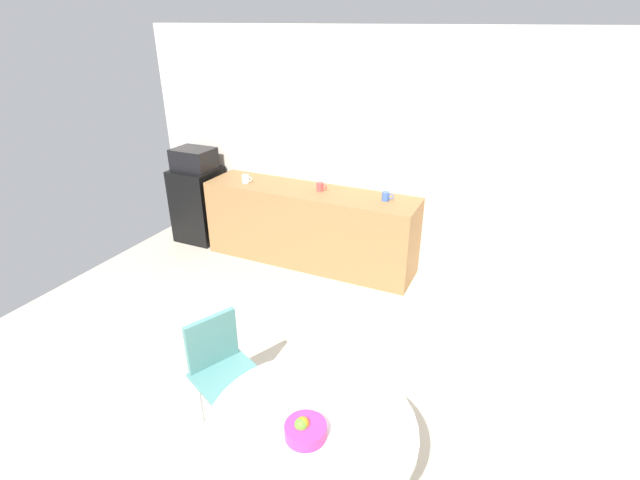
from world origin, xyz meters
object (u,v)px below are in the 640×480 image
object	(u,v)px
mug_red	(246,179)
chair_teal	(220,361)
mini_fridge	(199,204)
round_table	(311,442)
mug_green	(320,187)
microwave	(194,159)
mug_white	(386,196)
fruit_bowl	(305,429)

from	to	relation	value
mug_red	chair_teal	bearing A→B (deg)	-61.23
mug_red	mini_fridge	bearing A→B (deg)	174.17
round_table	mug_red	size ratio (longest dim) A/B	8.71
round_table	chair_teal	distance (m)	0.98
mini_fridge	round_table	world-z (taller)	mini_fridge
chair_teal	mug_green	distance (m)	2.56
mini_fridge	microwave	world-z (taller)	microwave
microwave	mug_red	xyz separation A→B (m)	(0.81, -0.08, -0.12)
microwave	round_table	xyz separation A→B (m)	(3.00, -2.86, -0.48)
round_table	mug_green	world-z (taller)	mug_green
mini_fridge	mug_white	distance (m)	2.52
fruit_bowl	mug_red	distance (m)	3.61
round_table	mug_white	xyz separation A→B (m)	(-0.53, 2.91, 0.35)
mini_fridge	fruit_bowl	size ratio (longest dim) A/B	4.33
mini_fridge	mug_green	size ratio (longest dim) A/B	7.30
mug_white	mug_red	xyz separation A→B (m)	(-1.67, -0.13, 0.00)
microwave	round_table	size ratio (longest dim) A/B	0.43
fruit_bowl	mug_white	distance (m)	3.04
microwave	chair_teal	size ratio (longest dim) A/B	0.58
mug_red	mug_green	bearing A→B (deg)	7.37
mini_fridge	round_table	distance (m)	4.15
fruit_bowl	mug_red	bearing A→B (deg)	127.61
round_table	mug_white	distance (m)	2.97
mini_fridge	microwave	size ratio (longest dim) A/B	1.96
fruit_bowl	mug_green	world-z (taller)	mug_green
mug_green	mug_red	xyz separation A→B (m)	(-0.91, -0.12, 0.00)
microwave	mug_red	distance (m)	0.82
mini_fridge	round_table	xyz separation A→B (m)	(3.00, -2.86, 0.13)
mug_green	mini_fridge	bearing A→B (deg)	-178.82
chair_teal	mug_red	distance (m)	2.74
mini_fridge	mug_green	world-z (taller)	mug_green
fruit_bowl	mug_green	distance (m)	3.25
chair_teal	mini_fridge	bearing A→B (deg)	130.65
mug_red	fruit_bowl	bearing A→B (deg)	-52.39
fruit_bowl	mug_red	world-z (taller)	mug_red
chair_teal	mug_white	distance (m)	2.56
mini_fridge	chair_teal	xyz separation A→B (m)	(2.11, -2.46, 0.05)
chair_teal	mug_red	xyz separation A→B (m)	(-1.30, 2.38, 0.43)
round_table	mug_green	xyz separation A→B (m)	(-1.29, 2.90, 0.35)
round_table	mug_white	world-z (taller)	mug_white
mug_white	mug_green	world-z (taller)	same
mini_fridge	chair_teal	size ratio (longest dim) A/B	1.13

